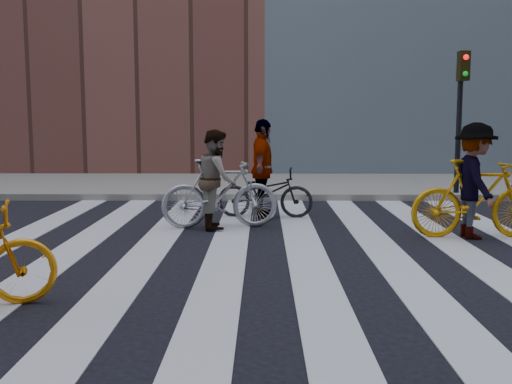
{
  "coord_description": "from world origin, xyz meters",
  "views": [
    {
      "loc": [
        -0.05,
        -8.31,
        1.87
      ],
      "look_at": [
        -0.15,
        0.3,
        0.79
      ],
      "focal_mm": 42.0,
      "sensor_mm": 36.0,
      "label": 1
    }
  ],
  "objects_px": {
    "traffic_signal": "(461,99)",
    "rider_mid": "(217,179)",
    "bike_dark_rear": "(265,193)",
    "bike_silver_mid": "(220,194)",
    "bike_yellow_right": "(477,199)",
    "rider_right": "(475,181)",
    "rider_rear": "(262,169)"
  },
  "relations": [
    {
      "from": "bike_yellow_right",
      "to": "bike_dark_rear",
      "type": "height_order",
      "value": "bike_yellow_right"
    },
    {
      "from": "bike_dark_rear",
      "to": "rider_mid",
      "type": "relative_size",
      "value": 1.07
    },
    {
      "from": "bike_dark_rear",
      "to": "rider_mid",
      "type": "height_order",
      "value": "rider_mid"
    },
    {
      "from": "bike_silver_mid",
      "to": "bike_dark_rear",
      "type": "relative_size",
      "value": 1.1
    },
    {
      "from": "bike_dark_rear",
      "to": "rider_right",
      "type": "xyz_separation_m",
      "value": [
        3.23,
        -1.89,
        0.43
      ]
    },
    {
      "from": "rider_rear",
      "to": "bike_silver_mid",
      "type": "bearing_deg",
      "value": 151.54
    },
    {
      "from": "bike_yellow_right",
      "to": "rider_rear",
      "type": "bearing_deg",
      "value": 59.5
    },
    {
      "from": "bike_silver_mid",
      "to": "rider_rear",
      "type": "height_order",
      "value": "rider_rear"
    },
    {
      "from": "traffic_signal",
      "to": "bike_dark_rear",
      "type": "bearing_deg",
      "value": -150.21
    },
    {
      "from": "traffic_signal",
      "to": "bike_dark_rear",
      "type": "relative_size",
      "value": 1.86
    },
    {
      "from": "rider_rear",
      "to": "bike_yellow_right",
      "type": "bearing_deg",
      "value": -114.81
    },
    {
      "from": "bike_dark_rear",
      "to": "rider_rear",
      "type": "xyz_separation_m",
      "value": [
        -0.05,
        0.0,
        0.45
      ]
    },
    {
      "from": "bike_silver_mid",
      "to": "rider_mid",
      "type": "distance_m",
      "value": 0.25
    },
    {
      "from": "bike_silver_mid",
      "to": "rider_mid",
      "type": "height_order",
      "value": "rider_mid"
    },
    {
      "from": "traffic_signal",
      "to": "rider_right",
      "type": "xyz_separation_m",
      "value": [
        -1.18,
        -4.42,
        -1.38
      ]
    },
    {
      "from": "bike_yellow_right",
      "to": "rider_mid",
      "type": "height_order",
      "value": "rider_mid"
    },
    {
      "from": "traffic_signal",
      "to": "rider_mid",
      "type": "height_order",
      "value": "traffic_signal"
    },
    {
      "from": "bike_yellow_right",
      "to": "rider_right",
      "type": "bearing_deg",
      "value": 89.08
    },
    {
      "from": "rider_right",
      "to": "rider_rear",
      "type": "bearing_deg",
      "value": 59.13
    },
    {
      "from": "bike_yellow_right",
      "to": "rider_mid",
      "type": "distance_m",
      "value": 4.18
    },
    {
      "from": "traffic_signal",
      "to": "bike_yellow_right",
      "type": "bearing_deg",
      "value": -104.34
    },
    {
      "from": "rider_right",
      "to": "rider_rear",
      "type": "relative_size",
      "value": 0.97
    },
    {
      "from": "bike_silver_mid",
      "to": "rider_rear",
      "type": "xyz_separation_m",
      "value": [
        0.72,
        1.1,
        0.33
      ]
    },
    {
      "from": "bike_yellow_right",
      "to": "rider_rear",
      "type": "distance_m",
      "value": 3.84
    },
    {
      "from": "rider_right",
      "to": "rider_rear",
      "type": "distance_m",
      "value": 3.79
    },
    {
      "from": "traffic_signal",
      "to": "rider_mid",
      "type": "relative_size",
      "value": 1.99
    },
    {
      "from": "bike_silver_mid",
      "to": "rider_right",
      "type": "distance_m",
      "value": 4.09
    },
    {
      "from": "rider_mid",
      "to": "rider_right",
      "type": "height_order",
      "value": "rider_right"
    },
    {
      "from": "traffic_signal",
      "to": "bike_yellow_right",
      "type": "xyz_separation_m",
      "value": [
        -1.13,
        -4.42,
        -1.67
      ]
    },
    {
      "from": "traffic_signal",
      "to": "rider_mid",
      "type": "bearing_deg",
      "value": -145.27
    },
    {
      "from": "rider_mid",
      "to": "rider_rear",
      "type": "distance_m",
      "value": 1.35
    },
    {
      "from": "rider_mid",
      "to": "rider_right",
      "type": "distance_m",
      "value": 4.13
    }
  ]
}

